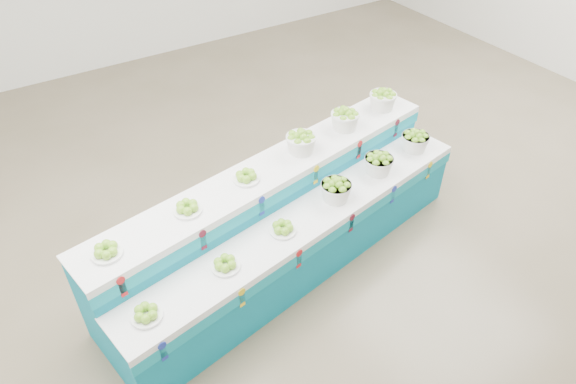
% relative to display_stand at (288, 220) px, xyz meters
% --- Properties ---
extents(ground, '(10.00, 10.00, 0.00)m').
position_rel_display_stand_xyz_m(ground, '(1.00, 0.38, -0.51)').
color(ground, brown).
rests_on(ground, ground).
extents(display_stand, '(4.07, 1.69, 1.02)m').
position_rel_display_stand_xyz_m(display_stand, '(0.00, 0.00, 0.00)').
color(display_stand, '#097A99').
rests_on(display_stand, ground).
extents(plate_lower_left, '(0.29, 0.29, 0.10)m').
position_rel_display_stand_xyz_m(plate_lower_left, '(-1.60, -0.53, 0.26)').
color(plate_lower_left, white).
rests_on(plate_lower_left, display_stand).
extents(plate_lower_mid, '(0.29, 0.29, 0.10)m').
position_rel_display_stand_xyz_m(plate_lower_mid, '(-0.87, -0.40, 0.26)').
color(plate_lower_mid, white).
rests_on(plate_lower_mid, display_stand).
extents(plate_lower_right, '(0.29, 0.29, 0.10)m').
position_rel_display_stand_xyz_m(plate_lower_right, '(-0.24, -0.29, 0.26)').
color(plate_lower_right, white).
rests_on(plate_lower_right, display_stand).
extents(basket_lower_left, '(0.34, 0.34, 0.22)m').
position_rel_display_stand_xyz_m(basket_lower_left, '(0.43, -0.17, 0.32)').
color(basket_lower_left, silver).
rests_on(basket_lower_left, display_stand).
extents(basket_lower_mid, '(0.34, 0.34, 0.22)m').
position_rel_display_stand_xyz_m(basket_lower_mid, '(1.05, -0.06, 0.32)').
color(basket_lower_mid, silver).
rests_on(basket_lower_mid, display_stand).
extents(basket_lower_right, '(0.34, 0.34, 0.22)m').
position_rel_display_stand_xyz_m(basket_lower_right, '(1.64, 0.04, 0.32)').
color(basket_lower_right, silver).
rests_on(basket_lower_right, display_stand).
extents(plate_upper_left, '(0.29, 0.29, 0.10)m').
position_rel_display_stand_xyz_m(plate_upper_left, '(-1.69, -0.05, 0.56)').
color(plate_upper_left, white).
rests_on(plate_upper_left, display_stand).
extents(plate_upper_mid, '(0.29, 0.29, 0.10)m').
position_rel_display_stand_xyz_m(plate_upper_mid, '(-0.95, 0.08, 0.56)').
color(plate_upper_mid, white).
rests_on(plate_upper_mid, display_stand).
extents(plate_upper_right, '(0.29, 0.29, 0.10)m').
position_rel_display_stand_xyz_m(plate_upper_right, '(-0.33, 0.19, 0.56)').
color(plate_upper_right, white).
rests_on(plate_upper_right, display_stand).
extents(basket_upper_left, '(0.34, 0.34, 0.22)m').
position_rel_display_stand_xyz_m(basket_upper_left, '(0.35, 0.31, 0.62)').
color(basket_upper_left, silver).
rests_on(basket_upper_left, display_stand).
extents(basket_upper_mid, '(0.34, 0.34, 0.22)m').
position_rel_display_stand_xyz_m(basket_upper_mid, '(0.96, 0.42, 0.62)').
color(basket_upper_mid, silver).
rests_on(basket_upper_mid, display_stand).
extents(basket_upper_right, '(0.34, 0.34, 0.22)m').
position_rel_display_stand_xyz_m(basket_upper_right, '(1.56, 0.52, 0.62)').
color(basket_upper_right, silver).
rests_on(basket_upper_right, display_stand).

